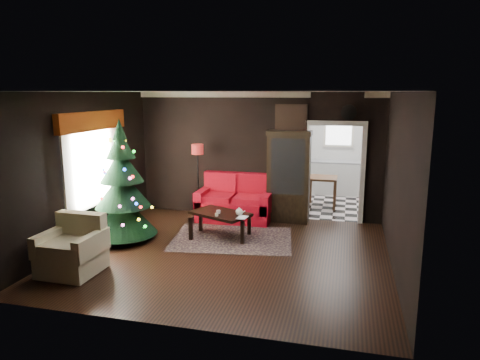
% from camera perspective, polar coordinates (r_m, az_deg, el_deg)
% --- Properties ---
extents(floor, '(5.50, 5.50, 0.00)m').
position_cam_1_polar(floor, '(7.78, -1.63, -9.62)').
color(floor, black).
rests_on(floor, ground).
extents(ceiling, '(5.50, 5.50, 0.00)m').
position_cam_1_polar(ceiling, '(7.26, -1.75, 11.48)').
color(ceiling, white).
rests_on(ceiling, ground).
extents(wall_back, '(5.50, 0.00, 5.50)m').
position_cam_1_polar(wall_back, '(9.79, 2.27, 3.23)').
color(wall_back, black).
rests_on(wall_back, ground).
extents(wall_front, '(5.50, 0.00, 5.50)m').
position_cam_1_polar(wall_front, '(5.09, -9.32, -4.56)').
color(wall_front, black).
rests_on(wall_front, ground).
extents(wall_left, '(0.00, 5.50, 5.50)m').
position_cam_1_polar(wall_left, '(8.55, -19.74, 1.37)').
color(wall_left, black).
rests_on(wall_left, ground).
extents(wall_right, '(0.00, 5.50, 5.50)m').
position_cam_1_polar(wall_right, '(7.17, 19.99, -0.46)').
color(wall_right, black).
rests_on(wall_right, ground).
extents(doorway, '(1.10, 0.10, 2.10)m').
position_cam_1_polar(doorway, '(9.65, 12.18, 0.75)').
color(doorway, white).
rests_on(doorway, ground).
extents(left_window, '(0.05, 1.60, 1.40)m').
position_cam_1_polar(left_window, '(8.68, -18.82, 1.91)').
color(left_window, white).
rests_on(left_window, wall_left).
extents(valance, '(0.12, 2.10, 0.35)m').
position_cam_1_polar(valance, '(8.55, -18.72, 7.32)').
color(valance, maroon).
rests_on(valance, wall_left).
extents(kitchen_floor, '(3.00, 3.00, 0.00)m').
position_cam_1_polar(kitchen_floor, '(11.34, 12.23, -3.11)').
color(kitchen_floor, silver).
rests_on(kitchen_floor, ground).
extents(kitchen_window, '(0.70, 0.06, 0.70)m').
position_cam_1_polar(kitchen_window, '(12.49, 12.79, 6.11)').
color(kitchen_window, white).
rests_on(kitchen_window, ground).
extents(rug, '(2.48, 1.95, 0.01)m').
position_cam_1_polar(rug, '(8.50, -1.02, -7.71)').
color(rug, '#41343B').
rests_on(rug, ground).
extents(loveseat, '(1.70, 0.90, 1.00)m').
position_cam_1_polar(loveseat, '(9.62, -0.66, -2.37)').
color(loveseat, maroon).
rests_on(loveseat, ground).
extents(curio_cabinet, '(0.90, 0.45, 1.90)m').
position_cam_1_polar(curio_cabinet, '(9.52, 6.39, 0.18)').
color(curio_cabinet, black).
rests_on(curio_cabinet, ground).
extents(floor_lamp, '(0.33, 0.33, 1.67)m').
position_cam_1_polar(floor_lamp, '(9.82, -5.51, -0.17)').
color(floor_lamp, black).
rests_on(floor_lamp, ground).
extents(christmas_tree, '(1.47, 1.47, 2.37)m').
position_cam_1_polar(christmas_tree, '(8.51, -15.13, -0.79)').
color(christmas_tree, black).
rests_on(christmas_tree, ground).
extents(armchair, '(0.89, 0.89, 0.89)m').
position_cam_1_polar(armchair, '(7.31, -21.25, -7.98)').
color(armchair, '#B09F8B').
rests_on(armchair, ground).
extents(coffee_table, '(1.28, 1.05, 0.50)m').
position_cam_1_polar(coffee_table, '(8.53, -2.56, -5.86)').
color(coffee_table, black).
rests_on(coffee_table, rug).
extents(teapot, '(0.18, 0.18, 0.15)m').
position_cam_1_polar(teapot, '(8.21, -0.11, -4.17)').
color(teapot, white).
rests_on(teapot, coffee_table).
extents(cup_a, '(0.08, 0.08, 0.07)m').
position_cam_1_polar(cup_a, '(8.38, -2.84, -4.17)').
color(cup_a, silver).
rests_on(cup_a, coffee_table).
extents(cup_b, '(0.08, 0.08, 0.06)m').
position_cam_1_polar(cup_b, '(8.21, -3.08, -4.54)').
color(cup_b, '#E8EBC7').
rests_on(cup_b, coffee_table).
extents(book, '(0.18, 0.04, 0.24)m').
position_cam_1_polar(book, '(8.07, -0.26, -4.12)').
color(book, '#856E55').
rests_on(book, coffee_table).
extents(wall_clock, '(0.32, 0.32, 0.06)m').
position_cam_1_polar(wall_clock, '(9.45, 14.04, 8.58)').
color(wall_clock, white).
rests_on(wall_clock, wall_back).
extents(painting, '(0.62, 0.05, 0.52)m').
position_cam_1_polar(painting, '(9.54, 6.71, 8.08)').
color(painting, '#B18548').
rests_on(painting, wall_back).
extents(kitchen_counter, '(1.80, 0.60, 0.90)m').
position_cam_1_polar(kitchen_counter, '(12.41, 12.51, 0.26)').
color(kitchen_counter, silver).
rests_on(kitchen_counter, ground).
extents(kitchen_table, '(0.70, 0.70, 0.75)m').
position_cam_1_polar(kitchen_table, '(10.97, 10.69, -1.52)').
color(kitchen_table, brown).
rests_on(kitchen_table, ground).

